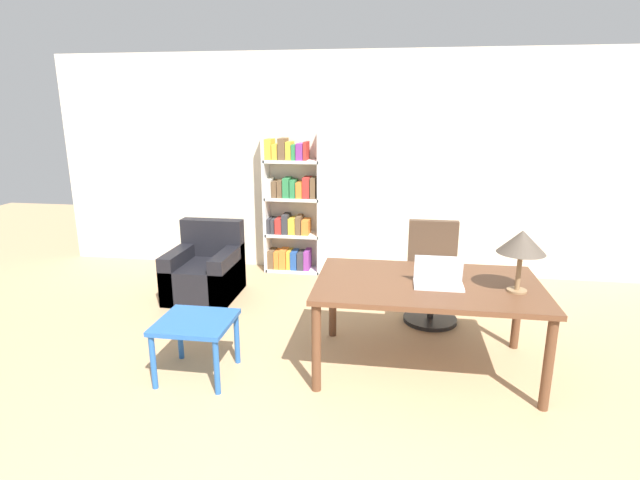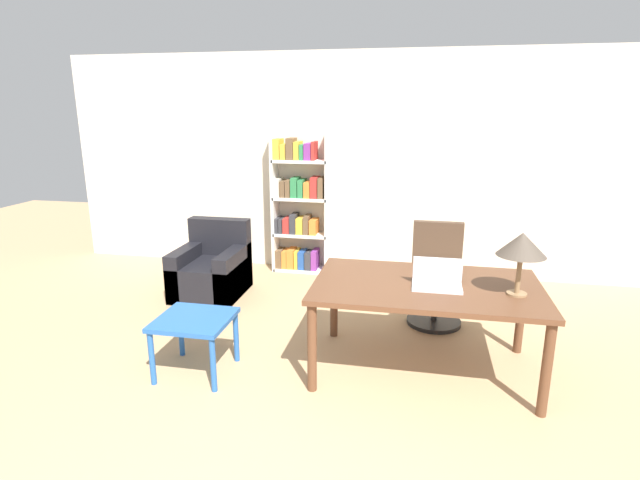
{
  "view_description": "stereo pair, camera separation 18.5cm",
  "coord_description": "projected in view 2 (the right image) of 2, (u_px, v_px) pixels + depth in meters",
  "views": [
    {
      "loc": [
        0.4,
        -1.66,
        2.05
      ],
      "look_at": [
        -0.21,
        2.28,
        0.98
      ],
      "focal_mm": 28.0,
      "sensor_mm": 36.0,
      "label": 1
    },
    {
      "loc": [
        0.58,
        -1.63,
        2.05
      ],
      "look_at": [
        -0.21,
        2.28,
        0.98
      ],
      "focal_mm": 28.0,
      "sensor_mm": 36.0,
      "label": 2
    }
  ],
  "objects": [
    {
      "name": "wall_back",
      "position": [
        374.0,
        165.0,
        6.12
      ],
      "size": [
        8.0,
        0.06,
        2.7
      ],
      "color": "beige",
      "rests_on": "ground_plane"
    },
    {
      "name": "desk",
      "position": [
        426.0,
        293.0,
        3.85
      ],
      "size": [
        1.73,
        1.06,
        0.73
      ],
      "color": "brown",
      "rests_on": "ground_plane"
    },
    {
      "name": "laptop",
      "position": [
        437.0,
        281.0,
        3.75
      ],
      "size": [
        0.37,
        0.21,
        0.22
      ],
      "color": "silver",
      "rests_on": "desk"
    },
    {
      "name": "table_lamp",
      "position": [
        522.0,
        246.0,
        3.52
      ],
      "size": [
        0.34,
        0.34,
        0.46
      ],
      "color": "olive",
      "rests_on": "desk"
    },
    {
      "name": "office_chair",
      "position": [
        436.0,
        279.0,
        4.83
      ],
      "size": [
        0.52,
        0.52,
        0.97
      ],
      "color": "black",
      "rests_on": "ground_plane"
    },
    {
      "name": "side_table_blue",
      "position": [
        194.0,
        326.0,
        3.88
      ],
      "size": [
        0.56,
        0.54,
        0.47
      ],
      "color": "#2356A3",
      "rests_on": "ground_plane"
    },
    {
      "name": "armchair",
      "position": [
        212.0,
        271.0,
        5.59
      ],
      "size": [
        0.71,
        0.79,
        0.81
      ],
      "color": "black",
      "rests_on": "ground_plane"
    },
    {
      "name": "bookshelf",
      "position": [
        299.0,
        207.0,
        6.25
      ],
      "size": [
        0.72,
        0.28,
        1.85
      ],
      "color": "white",
      "rests_on": "ground_plane"
    }
  ]
}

